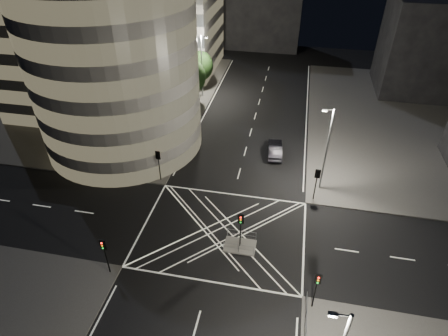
% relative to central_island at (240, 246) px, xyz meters
% --- Properties ---
extents(ground, '(120.00, 120.00, 0.00)m').
position_rel_central_island_xyz_m(ground, '(-2.00, 1.50, -0.07)').
color(ground, black).
rests_on(ground, ground).
extents(sidewalk_far_left, '(42.00, 42.00, 0.15)m').
position_rel_central_island_xyz_m(sidewalk_far_left, '(-31.00, 28.50, 0.00)').
color(sidewalk_far_left, '#4F4D4A').
rests_on(sidewalk_far_left, ground).
extents(central_island, '(3.00, 2.00, 0.15)m').
position_rel_central_island_xyz_m(central_island, '(0.00, 0.00, 0.00)').
color(central_island, slate).
rests_on(central_island, ground).
extents(office_tower_curved, '(30.00, 29.00, 27.20)m').
position_rel_central_island_xyz_m(office_tower_curved, '(-22.74, 20.24, 12.58)').
color(office_tower_curved, gray).
rests_on(office_tower_curved, sidewalk_far_left).
extents(office_block_rear, '(24.00, 16.00, 22.00)m').
position_rel_central_island_xyz_m(office_block_rear, '(-24.00, 43.50, 11.07)').
color(office_block_rear, gray).
rests_on(office_block_rear, sidewalk_far_left).
extents(building_right_far, '(14.00, 12.00, 15.00)m').
position_rel_central_island_xyz_m(building_right_far, '(24.00, 41.50, 7.58)').
color(building_right_far, black).
rests_on(building_right_far, sidewalk_far_right).
extents(building_far_end, '(18.00, 8.00, 18.00)m').
position_rel_central_island_xyz_m(building_far_end, '(-6.00, 59.50, 8.93)').
color(building_far_end, black).
rests_on(building_far_end, ground).
extents(tree_a, '(4.65, 4.65, 7.03)m').
position_rel_central_island_xyz_m(tree_a, '(-12.50, 10.50, 4.43)').
color(tree_a, black).
rests_on(tree_a, sidewalk_far_left).
extents(tree_b, '(4.29, 4.29, 6.81)m').
position_rel_central_island_xyz_m(tree_b, '(-12.50, 16.50, 4.40)').
color(tree_b, black).
rests_on(tree_b, sidewalk_far_left).
extents(tree_c, '(3.96, 3.96, 6.53)m').
position_rel_central_island_xyz_m(tree_c, '(-12.50, 22.50, 4.31)').
color(tree_c, black).
rests_on(tree_c, sidewalk_far_left).
extents(tree_d, '(4.64, 4.64, 7.20)m').
position_rel_central_island_xyz_m(tree_d, '(-12.50, 28.50, 4.60)').
color(tree_d, black).
rests_on(tree_d, sidewalk_far_left).
extents(tree_e, '(4.27, 4.27, 6.49)m').
position_rel_central_island_xyz_m(tree_e, '(-12.50, 34.50, 4.11)').
color(tree_e, black).
rests_on(tree_e, sidewalk_far_left).
extents(traffic_signal_fl, '(0.55, 0.22, 4.00)m').
position_rel_central_island_xyz_m(traffic_signal_fl, '(-10.80, 8.30, 2.84)').
color(traffic_signal_fl, black).
rests_on(traffic_signal_fl, sidewalk_far_left).
extents(traffic_signal_nl, '(0.55, 0.22, 4.00)m').
position_rel_central_island_xyz_m(traffic_signal_nl, '(-10.80, -5.30, 2.84)').
color(traffic_signal_nl, black).
rests_on(traffic_signal_nl, sidewalk_near_left).
extents(traffic_signal_fr, '(0.55, 0.22, 4.00)m').
position_rel_central_island_xyz_m(traffic_signal_fr, '(6.80, 8.30, 2.84)').
color(traffic_signal_fr, black).
rests_on(traffic_signal_fr, sidewalk_far_right).
extents(traffic_signal_nr, '(0.55, 0.22, 4.00)m').
position_rel_central_island_xyz_m(traffic_signal_nr, '(6.80, -5.30, 2.84)').
color(traffic_signal_nr, black).
rests_on(traffic_signal_nr, sidewalk_near_right).
extents(traffic_signal_island, '(0.55, 0.22, 4.00)m').
position_rel_central_island_xyz_m(traffic_signal_island, '(0.00, 0.00, 2.84)').
color(traffic_signal_island, black).
rests_on(traffic_signal_island, central_island).
extents(street_lamp_left_near, '(1.25, 0.25, 10.00)m').
position_rel_central_island_xyz_m(street_lamp_left_near, '(-11.44, 13.50, 5.47)').
color(street_lamp_left_near, slate).
rests_on(street_lamp_left_near, sidewalk_far_left).
extents(street_lamp_left_far, '(1.25, 0.25, 10.00)m').
position_rel_central_island_xyz_m(street_lamp_left_far, '(-11.44, 31.50, 5.47)').
color(street_lamp_left_far, slate).
rests_on(street_lamp_left_far, sidewalk_far_left).
extents(street_lamp_right_far, '(1.25, 0.25, 10.00)m').
position_rel_central_island_xyz_m(street_lamp_right_far, '(7.44, 10.50, 5.47)').
color(street_lamp_right_far, slate).
rests_on(street_lamp_right_far, sidewalk_far_right).
extents(railing_island_south, '(2.80, 0.06, 1.10)m').
position_rel_central_island_xyz_m(railing_island_south, '(0.00, -0.90, 0.62)').
color(railing_island_south, slate).
rests_on(railing_island_south, central_island).
extents(railing_island_north, '(2.80, 0.06, 1.10)m').
position_rel_central_island_xyz_m(railing_island_north, '(0.00, 0.90, 0.62)').
color(railing_island_north, slate).
rests_on(railing_island_north, central_island).
extents(sedan, '(2.18, 5.09, 1.63)m').
position_rel_central_island_xyz_m(sedan, '(1.84, 16.47, 0.74)').
color(sedan, black).
rests_on(sedan, ground).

